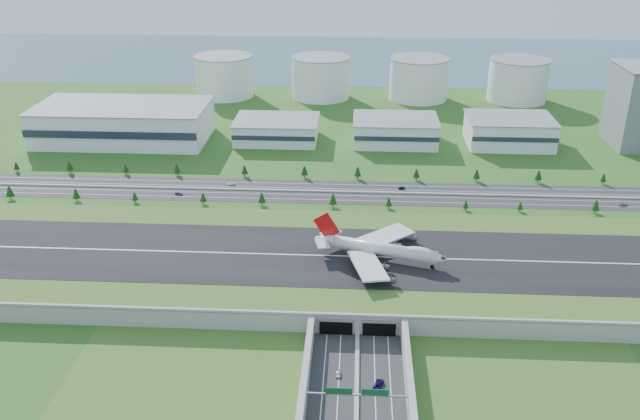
# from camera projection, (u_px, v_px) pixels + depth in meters

# --- Properties ---
(ground) EXTENTS (1200.00, 1200.00, 0.00)m
(ground) POSITION_uv_depth(u_px,v_px,m) (358.00, 272.00, 314.00)
(ground) COLOR #28581B
(ground) RESTS_ON ground
(airfield_deck) EXTENTS (520.00, 100.00, 9.20)m
(airfield_deck) POSITION_uv_depth(u_px,v_px,m) (358.00, 264.00, 312.22)
(airfield_deck) COLOR gray
(airfield_deck) RESTS_ON ground
(underpass_road) EXTENTS (38.80, 120.40, 8.00)m
(underpass_road) POSITION_uv_depth(u_px,v_px,m) (356.00, 413.00, 222.18)
(underpass_road) COLOR #28282B
(underpass_road) RESTS_ON ground
(sign_gantry_near) EXTENTS (38.70, 0.70, 9.80)m
(sign_gantry_near) POSITION_uv_depth(u_px,v_px,m) (357.00, 395.00, 224.71)
(sign_gantry_near) COLOR gray
(sign_gantry_near) RESTS_ON ground
(north_expressway) EXTENTS (560.00, 36.00, 0.12)m
(north_expressway) POSITION_uv_depth(u_px,v_px,m) (359.00, 193.00, 400.37)
(north_expressway) COLOR #28282B
(north_expressway) RESTS_ON ground
(tree_row) EXTENTS (509.88, 48.60, 8.43)m
(tree_row) POSITION_uv_depth(u_px,v_px,m) (366.00, 186.00, 398.24)
(tree_row) COLOR #3D2819
(tree_row) RESTS_ON ground
(hangar_west) EXTENTS (120.00, 60.00, 25.00)m
(hangar_west) POSITION_uv_depth(u_px,v_px,m) (124.00, 123.00, 486.00)
(hangar_west) COLOR white
(hangar_west) RESTS_ON ground
(hangar_mid_a) EXTENTS (58.00, 42.00, 15.00)m
(hangar_mid_a) POSITION_uv_depth(u_px,v_px,m) (277.00, 130.00, 486.83)
(hangar_mid_a) COLOR white
(hangar_mid_a) RESTS_ON ground
(hangar_mid_b) EXTENTS (58.00, 42.00, 17.00)m
(hangar_mid_b) POSITION_uv_depth(u_px,v_px,m) (395.00, 131.00, 481.96)
(hangar_mid_b) COLOR white
(hangar_mid_b) RESTS_ON ground
(hangar_mid_c) EXTENTS (58.00, 42.00, 19.00)m
(hangar_mid_c) POSITION_uv_depth(u_px,v_px,m) (509.00, 131.00, 477.34)
(hangar_mid_c) COLOR white
(hangar_mid_c) RESTS_ON ground
(fuel_tank_a) EXTENTS (50.00, 50.00, 35.00)m
(fuel_tank_a) POSITION_uv_depth(u_px,v_px,m) (224.00, 76.00, 594.98)
(fuel_tank_a) COLOR white
(fuel_tank_a) RESTS_ON ground
(fuel_tank_b) EXTENTS (50.00, 50.00, 35.00)m
(fuel_tank_b) POSITION_uv_depth(u_px,v_px,m) (321.00, 78.00, 590.51)
(fuel_tank_b) COLOR white
(fuel_tank_b) RESTS_ON ground
(fuel_tank_c) EXTENTS (50.00, 50.00, 35.00)m
(fuel_tank_c) POSITION_uv_depth(u_px,v_px,m) (419.00, 79.00, 586.05)
(fuel_tank_c) COLOR white
(fuel_tank_c) RESTS_ON ground
(fuel_tank_d) EXTENTS (50.00, 50.00, 35.00)m
(fuel_tank_d) POSITION_uv_depth(u_px,v_px,m) (518.00, 80.00, 581.59)
(fuel_tank_d) COLOR white
(fuel_tank_d) RESTS_ON ground
(bay_water) EXTENTS (1200.00, 260.00, 0.06)m
(bay_water) POSITION_uv_depth(u_px,v_px,m) (361.00, 58.00, 750.47)
(bay_water) COLOR #3A5A70
(bay_water) RESTS_ON ground
(boeing_747) EXTENTS (62.00, 57.76, 19.71)m
(boeing_747) POSITION_uv_depth(u_px,v_px,m) (380.00, 249.00, 306.09)
(boeing_747) COLOR silver
(boeing_747) RESTS_ON airfield_deck
(car_0) EXTENTS (1.76, 4.12, 1.39)m
(car_0) POSITION_uv_depth(u_px,v_px,m) (338.00, 374.00, 244.70)
(car_0) COLOR silver
(car_0) RESTS_ON ground
(car_2) EXTENTS (4.58, 6.78, 1.72)m
(car_2) POSITION_uv_depth(u_px,v_px,m) (379.00, 384.00, 239.30)
(car_2) COLOR #0D0B37
(car_2) RESTS_ON ground
(car_4) EXTENTS (5.01, 3.10, 1.59)m
(car_4) POSITION_uv_depth(u_px,v_px,m) (179.00, 193.00, 397.08)
(car_4) COLOR #5D5D62
(car_4) RESTS_ON ground
(car_5) EXTENTS (4.39, 2.74, 1.37)m
(car_5) POSITION_uv_depth(u_px,v_px,m) (401.00, 188.00, 404.89)
(car_5) COLOR black
(car_5) RESTS_ON ground
(car_6) EXTENTS (5.94, 4.17, 1.50)m
(car_6) POSITION_uv_depth(u_px,v_px,m) (623.00, 204.00, 383.04)
(car_6) COLOR #A3A3A8
(car_6) RESTS_ON ground
(car_7) EXTENTS (4.91, 2.07, 1.41)m
(car_7) POSITION_uv_depth(u_px,v_px,m) (231.00, 184.00, 410.63)
(car_7) COLOR white
(car_7) RESTS_ON ground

